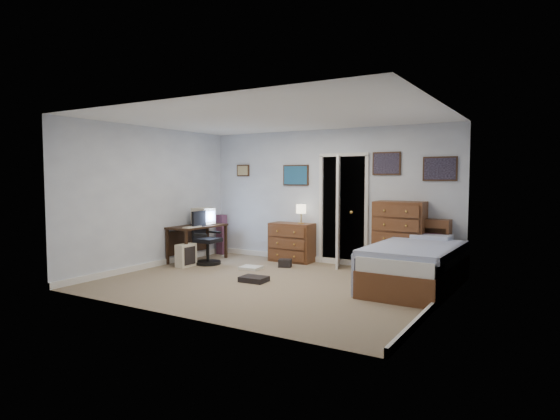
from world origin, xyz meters
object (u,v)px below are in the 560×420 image
(office_chair, at_px, (205,244))
(bed, at_px, (416,265))
(computer_desk, at_px, (194,233))
(low_dresser, at_px, (292,242))
(tall_dresser, at_px, (400,237))

(office_chair, relative_size, bed, 0.45)
(computer_desk, xyz_separation_m, office_chair, (0.41, -0.17, -0.15))
(low_dresser, bearing_deg, office_chair, -141.16)
(office_chair, distance_m, bed, 3.86)
(computer_desk, distance_m, office_chair, 0.47)
(office_chair, xyz_separation_m, tall_dresser, (3.34, 1.03, 0.23))
(computer_desk, height_order, low_dresser, low_dresser)
(low_dresser, bearing_deg, bed, -21.08)
(low_dresser, distance_m, bed, 2.77)
(tall_dresser, height_order, bed, tall_dresser)
(office_chair, height_order, low_dresser, office_chair)
(office_chair, distance_m, tall_dresser, 3.50)
(computer_desk, xyz_separation_m, bed, (4.27, -0.05, -0.20))
(low_dresser, bearing_deg, computer_desk, -153.20)
(computer_desk, bearing_deg, bed, 0.79)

